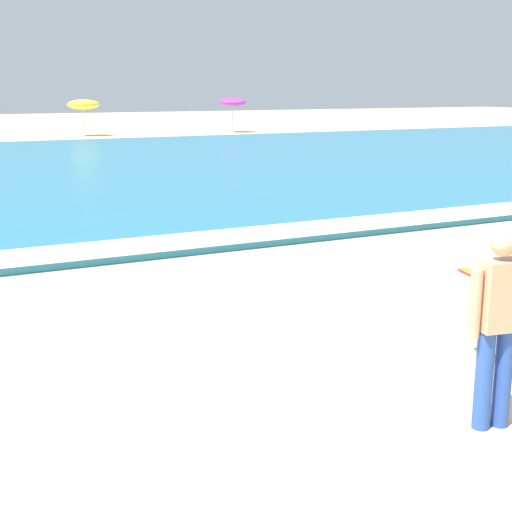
{
  "coord_description": "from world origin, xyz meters",
  "views": [
    {
      "loc": [
        -2.46,
        -5.06,
        2.86
      ],
      "look_at": [
        0.93,
        1.64,
        1.1
      ],
      "focal_mm": 50.63,
      "sensor_mm": 36.0,
      "label": 1
    }
  ],
  "objects": [
    {
      "name": "ground_plane",
      "position": [
        0.0,
        0.0,
        0.0
      ],
      "size": [
        160.0,
        160.0,
        0.0
      ],
      "primitive_type": "plane",
      "color": "beige"
    },
    {
      "name": "surf_foam",
      "position": [
        0.0,
        6.97,
        0.15
      ],
      "size": [
        120.0,
        1.33,
        0.01
      ],
      "primitive_type": "cube",
      "color": "white",
      "rests_on": "sea"
    },
    {
      "name": "beach_umbrella_2",
      "position": [
        8.25,
        39.01,
        1.87
      ],
      "size": [
        1.91,
        1.92,
        2.2
      ],
      "color": "beige",
      "rests_on": "ground"
    },
    {
      "name": "beach_umbrella_3",
      "position": [
        17.78,
        38.28,
        1.97
      ],
      "size": [
        1.76,
        1.79,
        2.29
      ],
      "color": "beige",
      "rests_on": "ground"
    }
  ]
}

